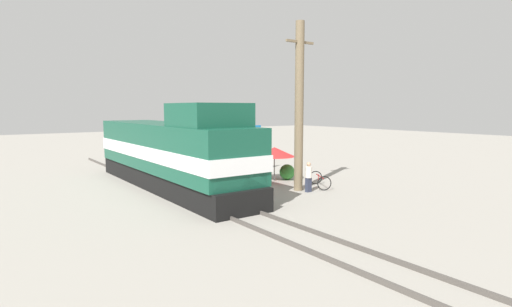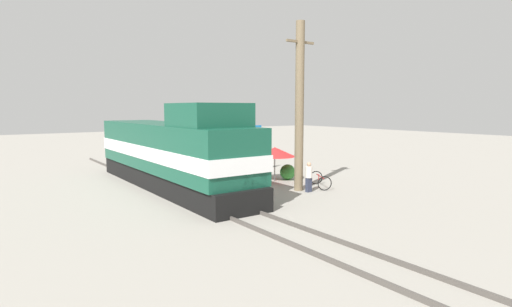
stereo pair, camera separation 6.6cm
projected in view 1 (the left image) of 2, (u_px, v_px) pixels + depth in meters
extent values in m
plane|color=gray|center=(206.00, 202.00, 18.59)|extent=(120.00, 120.00, 0.00)
cube|color=#4C4742|center=(192.00, 202.00, 18.16)|extent=(0.08, 38.50, 0.15)
cube|color=#4C4742|center=(220.00, 198.00, 19.00)|extent=(0.08, 38.50, 0.15)
cube|color=black|center=(170.00, 178.00, 21.90)|extent=(2.78, 14.96, 1.03)
cube|color=#144C38|center=(169.00, 146.00, 21.70)|extent=(3.02, 14.36, 2.48)
cube|color=white|center=(169.00, 151.00, 21.73)|extent=(3.06, 14.51, 0.70)
cube|color=white|center=(228.00, 171.00, 16.81)|extent=(2.56, 2.09, 1.36)
cube|color=#144C38|center=(208.00, 115.00, 17.88)|extent=(2.84, 3.29, 1.05)
cylinder|color=#726047|center=(299.00, 107.00, 20.68)|extent=(0.46, 0.46, 8.74)
cube|color=#726047|center=(300.00, 42.00, 20.30)|extent=(1.80, 0.12, 0.12)
cylinder|color=#4C4C4C|center=(274.00, 165.00, 23.73)|extent=(0.05, 0.05, 1.90)
cone|color=red|center=(274.00, 152.00, 23.64)|extent=(2.44, 2.44, 0.55)
cube|color=#595959|center=(249.00, 157.00, 26.90)|extent=(0.12, 0.12, 2.10)
cube|color=#1972BF|center=(249.00, 134.00, 26.72)|extent=(1.95, 0.08, 1.08)
sphere|color=#388C38|center=(287.00, 172.00, 24.27)|extent=(0.93, 0.93, 0.93)
cube|color=#2D3347|center=(308.00, 185.00, 20.69)|extent=(0.30, 0.20, 0.75)
cylinder|color=silver|center=(309.00, 172.00, 20.62)|extent=(0.34, 0.34, 0.60)
sphere|color=tan|center=(309.00, 164.00, 20.57)|extent=(0.22, 0.22, 0.22)
torus|color=black|center=(316.00, 178.00, 22.80)|extent=(0.69, 0.42, 0.77)
torus|color=black|center=(324.00, 183.00, 21.06)|extent=(0.69, 0.42, 0.77)
cube|color=#A51919|center=(320.00, 176.00, 21.90)|extent=(0.76, 1.33, 0.04)
cylinder|color=#A51919|center=(318.00, 177.00, 22.22)|extent=(0.04, 0.04, 0.32)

